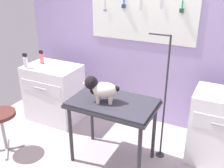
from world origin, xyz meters
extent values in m
cube|color=#AFA0A0|center=(0.00, 0.00, -0.02)|extent=(4.40, 4.00, 0.04)
cube|color=#A590C5|center=(0.00, 1.28, 1.15)|extent=(4.00, 0.06, 2.30)
cube|color=white|center=(-0.08, 1.24, 1.59)|extent=(1.54, 0.02, 0.68)
cylinder|color=gray|center=(-0.64, 1.23, 1.79)|extent=(0.01, 0.02, 0.01)
cube|color=silver|center=(-0.64, 1.22, 1.72)|extent=(0.01, 0.00, 0.11)
cube|color=silver|center=(-0.63, 1.22, 1.72)|extent=(0.01, 0.00, 0.11)
torus|color=#643994|center=(-0.65, 1.22, 1.65)|extent=(0.03, 0.01, 0.03)
torus|color=#643994|center=(-0.62, 1.22, 1.65)|extent=(0.03, 0.01, 0.03)
cylinder|color=blue|center=(-0.34, 1.22, 1.79)|extent=(0.02, 0.02, 0.09)
cube|color=blue|center=(-0.34, 1.22, 1.72)|extent=(0.06, 0.02, 0.06)
cube|color=#333338|center=(-0.34, 1.21, 1.72)|extent=(0.05, 0.01, 0.05)
cube|color=silver|center=(-0.09, 1.22, 1.74)|extent=(0.03, 0.01, 0.13)
cube|color=silver|center=(0.19, 1.22, 1.78)|extent=(0.03, 0.01, 0.13)
cylinder|color=gray|center=(0.46, 1.23, 1.84)|extent=(0.01, 0.02, 0.01)
cylinder|color=#289A5E|center=(0.46, 1.22, 1.78)|extent=(0.02, 0.02, 0.09)
cube|color=#289A5E|center=(0.46, 1.22, 1.71)|extent=(0.06, 0.02, 0.06)
cube|color=#333338|center=(0.46, 1.21, 1.71)|extent=(0.05, 0.01, 0.05)
cylinder|color=#2D2D33|center=(-0.42, -0.10, 0.38)|extent=(0.04, 0.04, 0.75)
cylinder|color=#2D2D33|center=(0.45, -0.10, 0.38)|extent=(0.04, 0.04, 0.75)
cylinder|color=#2D2D33|center=(-0.42, 0.40, 0.38)|extent=(0.04, 0.04, 0.75)
cylinder|color=#2D2D33|center=(0.45, 0.40, 0.38)|extent=(0.04, 0.04, 0.75)
cube|color=#2D2D33|center=(0.01, 0.15, 0.77)|extent=(0.99, 0.62, 0.03)
cube|color=#302F39|center=(0.01, 0.15, 0.80)|extent=(0.96, 0.60, 0.03)
cylinder|color=#2D2D33|center=(0.53, 0.48, 0.01)|extent=(0.11, 0.11, 0.01)
cylinder|color=#2D2D33|center=(0.53, 0.48, 0.78)|extent=(0.02, 0.02, 1.56)
cylinder|color=#2D2D33|center=(0.41, 0.48, 1.55)|extent=(0.24, 0.02, 0.02)
cylinder|color=silver|center=(-0.11, 0.03, 0.87)|extent=(0.04, 0.04, 0.10)
cylinder|color=silver|center=(-0.14, 0.11, 0.87)|extent=(0.04, 0.04, 0.10)
cylinder|color=silver|center=(0.02, 0.08, 0.87)|extent=(0.04, 0.04, 0.10)
cylinder|color=silver|center=(-0.01, 0.16, 0.87)|extent=(0.04, 0.04, 0.10)
ellipsoid|color=silver|center=(-0.07, 0.09, 0.96)|extent=(0.35, 0.28, 0.17)
ellipsoid|color=black|center=(-0.16, 0.06, 0.95)|extent=(0.14, 0.16, 0.09)
sphere|color=black|center=(-0.20, 0.05, 1.04)|extent=(0.15, 0.15, 0.15)
ellipsoid|color=silver|center=(-0.26, 0.02, 1.03)|extent=(0.08, 0.08, 0.05)
sphere|color=black|center=(-0.29, 0.01, 1.03)|extent=(0.02, 0.02, 0.02)
ellipsoid|color=black|center=(-0.16, -0.01, 1.05)|extent=(0.05, 0.05, 0.08)
ellipsoid|color=black|center=(-0.21, 0.11, 1.05)|extent=(0.05, 0.05, 0.08)
sphere|color=black|center=(0.07, 0.14, 0.98)|extent=(0.06, 0.06, 0.06)
cube|color=white|center=(-1.24, 0.65, 0.44)|extent=(0.80, 0.56, 0.87)
cube|color=silver|center=(-1.24, 0.36, 0.63)|extent=(0.70, 0.01, 0.17)
cylinder|color=#99999E|center=(-1.24, 0.36, 0.63)|extent=(0.24, 0.02, 0.02)
cube|color=white|center=(1.16, 0.72, 0.45)|extent=(0.68, 0.52, 0.90)
cube|color=silver|center=(1.16, 0.45, 0.65)|extent=(0.60, 0.01, 0.18)
cylinder|color=#99999E|center=(1.16, 0.44, 0.65)|extent=(0.20, 0.02, 0.02)
cylinder|color=#9E9EA3|center=(-1.32, -0.31, 0.26)|extent=(0.04, 0.04, 0.52)
cube|color=#9E9EA3|center=(-1.24, -0.23, 0.01)|extent=(0.18, 0.18, 0.02)
cube|color=#9E9EA3|center=(-1.40, -0.23, 0.01)|extent=(0.18, 0.18, 0.02)
cube|color=#9E9EA3|center=(-1.24, -0.39, 0.01)|extent=(0.18, 0.18, 0.02)
cylinder|color=#552824|center=(-1.32, -0.31, 0.54)|extent=(0.38, 0.38, 0.04)
cylinder|color=white|center=(-1.52, 0.42, 0.95)|extent=(0.06, 0.06, 0.16)
cylinder|color=white|center=(-1.52, 0.42, 1.04)|extent=(0.03, 0.03, 0.02)
cube|color=black|center=(-1.52, 0.42, 1.07)|extent=(0.06, 0.04, 0.04)
cylinder|color=#D86569|center=(-1.45, 0.68, 0.94)|extent=(0.06, 0.06, 0.14)
cylinder|color=#D86569|center=(-1.45, 0.68, 1.02)|extent=(0.03, 0.03, 0.02)
cube|color=black|center=(-1.45, 0.68, 1.06)|extent=(0.05, 0.03, 0.04)
camera|label=1|loc=(1.17, -2.20, 2.18)|focal=41.60mm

